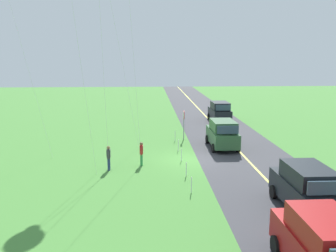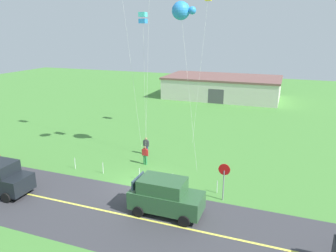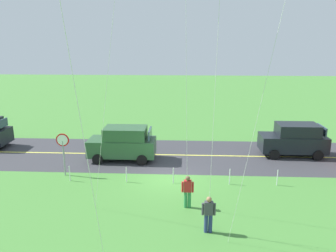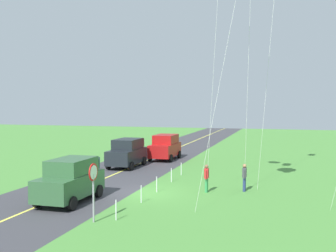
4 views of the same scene
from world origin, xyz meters
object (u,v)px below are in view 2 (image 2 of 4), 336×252
at_px(person_adult_near, 146,145).
at_px(kite_red_low, 143,18).
at_px(stop_sign, 224,175).
at_px(kite_yellow_high, 182,11).
at_px(person_adult_companion, 145,155).
at_px(car_suv_foreground, 165,196).
at_px(warehouse_distant, 222,87).

height_order(person_adult_near, kite_red_low, kite_red_low).
bearing_deg(person_adult_near, stop_sign, -57.64).
bearing_deg(kite_yellow_high, person_adult_near, -177.60).
bearing_deg(kite_red_low, person_adult_companion, -66.59).
bearing_deg(stop_sign, car_suv_foreground, -136.74).
xyz_separation_m(car_suv_foreground, person_adult_near, (-5.08, 8.43, -0.29)).
bearing_deg(stop_sign, warehouse_distant, 101.50).
distance_m(person_adult_near, person_adult_companion, 2.24).
relative_size(car_suv_foreground, kite_yellow_high, 0.34).
bearing_deg(warehouse_distant, kite_red_low, -92.84).
height_order(stop_sign, person_adult_near, stop_sign).
bearing_deg(car_suv_foreground, kite_red_low, 121.11).
relative_size(person_adult_near, warehouse_distant, 0.09).
xyz_separation_m(person_adult_near, warehouse_distant, (1.23, 27.93, 0.89)).
xyz_separation_m(person_adult_companion, kite_yellow_high, (2.31, 2.21, 11.29)).
distance_m(car_suv_foreground, stop_sign, 4.14).
bearing_deg(car_suv_foreground, kite_yellow_high, 102.62).
distance_m(person_adult_near, warehouse_distant, 27.97).
distance_m(car_suv_foreground, kite_red_low, 14.57).
height_order(person_adult_near, kite_yellow_high, kite_yellow_high).
height_order(car_suv_foreground, kite_yellow_high, kite_yellow_high).
bearing_deg(kite_red_low, warehouse_distant, 87.16).
bearing_deg(car_suv_foreground, person_adult_companion, 123.63).
distance_m(person_adult_near, kite_yellow_high, 11.73).
relative_size(stop_sign, warehouse_distant, 0.14).
bearing_deg(person_adult_companion, warehouse_distant, 100.10).
height_order(car_suv_foreground, stop_sign, stop_sign).
distance_m(car_suv_foreground, person_adult_companion, 7.64).
relative_size(car_suv_foreground, person_adult_near, 2.75).
xyz_separation_m(person_adult_near, kite_red_low, (-0.15, 0.22, 10.78)).
bearing_deg(person_adult_companion, person_adult_near, 123.05).
xyz_separation_m(stop_sign, warehouse_distant, (-6.83, 33.56, -0.05)).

